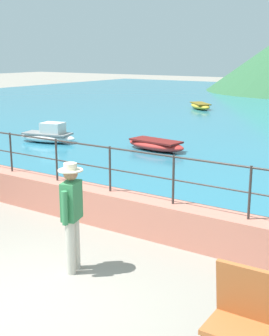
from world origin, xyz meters
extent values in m
plane|color=gray|center=(0.00, 0.00, 0.00)|extent=(120.00, 120.00, 0.00)
cube|color=tan|center=(0.00, 3.20, 0.35)|extent=(20.00, 0.56, 0.70)
cylinder|color=#383330|center=(-3.54, 3.20, 1.15)|extent=(0.04, 0.04, 0.90)
cylinder|color=#383330|center=(-2.12, 3.20, 1.15)|extent=(0.04, 0.04, 0.90)
cylinder|color=#383330|center=(-0.71, 3.20, 1.15)|extent=(0.04, 0.04, 0.90)
cylinder|color=#383330|center=(0.71, 3.20, 1.15)|extent=(0.04, 0.04, 0.90)
cylinder|color=#383330|center=(2.12, 3.20, 1.15)|extent=(0.04, 0.04, 0.90)
cylinder|color=#383330|center=(0.00, 3.20, 1.57)|extent=(18.40, 0.04, 0.04)
cylinder|color=#383330|center=(0.00, 3.20, 1.15)|extent=(18.40, 0.03, 0.03)
cylinder|color=beige|center=(0.00, 1.33, 0.43)|extent=(0.15, 0.15, 0.86)
cylinder|color=beige|center=(0.06, 1.16, 0.43)|extent=(0.15, 0.15, 0.86)
cube|color=#337F4C|center=(0.03, 1.25, 1.16)|extent=(0.32, 0.41, 0.60)
cylinder|color=#337F4C|center=(-0.04, 1.48, 1.12)|extent=(0.09, 0.09, 0.52)
cylinder|color=#337F4C|center=(0.10, 1.02, 1.12)|extent=(0.09, 0.09, 0.52)
sphere|color=#9E7051|center=(0.03, 1.25, 1.59)|extent=(0.22, 0.22, 0.22)
cylinder|color=beige|center=(0.03, 1.25, 1.64)|extent=(0.38, 0.38, 0.02)
cylinder|color=beige|center=(0.03, 1.25, 1.70)|extent=(0.20, 0.20, 0.10)
ellipsoid|color=gold|center=(-7.87, 21.80, 0.24)|extent=(2.26, 2.26, 0.36)
cube|color=brown|center=(-7.87, 21.80, 0.39)|extent=(1.84, 1.84, 0.06)
ellipsoid|color=white|center=(-7.86, 8.71, 0.24)|extent=(2.44, 1.39, 0.36)
cube|color=gray|center=(-7.86, 8.71, 0.39)|extent=(1.96, 1.16, 0.06)
cube|color=silver|center=(-7.61, 8.77, 0.62)|extent=(0.92, 0.79, 0.40)
ellipsoid|color=red|center=(-3.66, 9.74, 0.24)|extent=(2.39, 1.16, 0.36)
cube|color=maroon|center=(-3.66, 9.74, 0.39)|extent=(1.92, 0.97, 0.06)
camera|label=1|loc=(4.58, -3.76, 3.34)|focal=49.40mm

